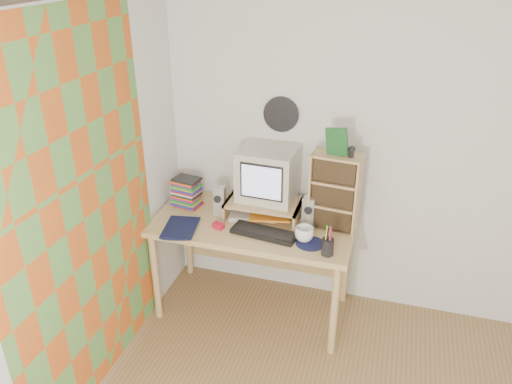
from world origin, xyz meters
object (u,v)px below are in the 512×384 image
Objects in this scene: dvd_stack at (186,189)px; diary at (165,225)px; desk at (255,234)px; cd_rack at (335,192)px; keyboard at (264,233)px; crt_monitor at (267,175)px; mug at (304,234)px.

diary is (-0.01, -0.36, -0.11)m from dvd_stack.
desk is at bearing 20.57° from diary.
desk is 0.67m from cd_rack.
crt_monitor is at bearing 109.50° from keyboard.
mug is (0.93, -0.23, -0.08)m from dvd_stack.
keyboard is 0.83× the size of cd_rack.
desk is 3.65× the size of crt_monitor.
keyboard is at bearing -0.14° from diary.
dvd_stack is 1.01× the size of diary.
keyboard is 1.66× the size of dvd_stack.
diary is (-0.94, -0.12, -0.02)m from mug.
cd_rack is at bearing 37.36° from keyboard.
crt_monitor is 0.48m from cd_rack.
dvd_stack reaches higher than keyboard.
cd_rack reaches higher than crt_monitor.
cd_rack reaches higher than mug.
diary is (-0.55, -0.32, 0.16)m from desk.
mug is (0.39, -0.20, 0.18)m from desk.
mug is (0.27, 0.01, 0.03)m from keyboard.
diary is at bearing -156.01° from cd_rack.
crt_monitor reaches higher than dvd_stack.
keyboard is 0.27m from mug.
keyboard is at bearing -10.42° from dvd_stack.
cd_rack is 2.02× the size of diary.
desk is 2.63× the size of cd_rack.
desk is 5.27× the size of dvd_stack.
keyboard is 0.54m from cd_rack.
mug is at bearing -26.89° from desk.
cd_rack reaches higher than diary.
mug is at bearing 9.02° from keyboard.
crt_monitor is at bearing 139.29° from mug.
cd_rack is at bearing 9.67° from dvd_stack.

